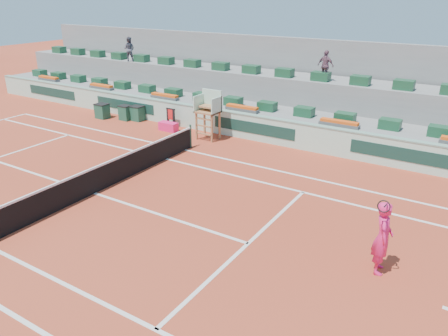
{
  "coord_description": "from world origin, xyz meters",
  "views": [
    {
      "loc": [
        11.62,
        -9.64,
        6.86
      ],
      "look_at": [
        4.0,
        2.5,
        1.0
      ],
      "focal_mm": 35.0,
      "sensor_mm": 36.0,
      "label": 1
    }
  ],
  "objects": [
    {
      "name": "tennis_player",
      "position": [
        9.93,
        0.67,
        1.0
      ],
      "size": [
        0.64,
        0.97,
        2.28
      ],
      "color": "#F21F69",
      "rests_on": "ground"
    },
    {
      "name": "flower_planters",
      "position": [
        -1.5,
        9.0,
        1.33
      ],
      "size": [
        26.8,
        0.36,
        0.28
      ],
      "color": "#505050",
      "rests_on": "seating_tier_lower"
    },
    {
      "name": "seat_row_upper",
      "position": [
        0.0,
        11.7,
        2.82
      ],
      "size": [
        32.9,
        0.6,
        0.44
      ],
      "color": "#174529",
      "rests_on": "seating_tier_upper"
    },
    {
      "name": "drink_cooler_c",
      "position": [
        -7.29,
        7.32,
        0.42
      ],
      "size": [
        0.73,
        0.63,
        0.84
      ],
      "color": "#184834",
      "rests_on": "ground"
    },
    {
      "name": "seat_row_lower",
      "position": [
        0.0,
        9.8,
        1.42
      ],
      "size": [
        32.9,
        0.6,
        0.44
      ],
      "color": "#174529",
      "rests_on": "seating_tier_lower"
    },
    {
      "name": "player_bag",
      "position": [
        -2.53,
        7.42,
        0.23
      ],
      "size": [
        1.02,
        0.45,
        0.45
      ],
      "primitive_type": "cube",
      "color": "#F21F69",
      "rests_on": "ground"
    },
    {
      "name": "drink_cooler_b",
      "position": [
        -5.89,
        7.75,
        0.42
      ],
      "size": [
        0.66,
        0.57,
        0.84
      ],
      "color": "#184834",
      "rests_on": "ground"
    },
    {
      "name": "stadium_back_wall",
      "position": [
        0.0,
        13.9,
        2.2
      ],
      "size": [
        36.0,
        0.4,
        4.4
      ],
      "primitive_type": "cube",
      "color": "gray",
      "rests_on": "ground"
    },
    {
      "name": "court_lines",
      "position": [
        0.0,
        0.0,
        0.01
      ],
      "size": [
        23.89,
        11.09,
        0.01
      ],
      "color": "silver",
      "rests_on": "ground"
    },
    {
      "name": "ground",
      "position": [
        0.0,
        0.0,
        0.0
      ],
      "size": [
        90.0,
        90.0,
        0.0
      ],
      "primitive_type": "plane",
      "color": "#99321D",
      "rests_on": "ground"
    },
    {
      "name": "umpire_chair",
      "position": [
        0.0,
        7.5,
        1.54
      ],
      "size": [
        1.1,
        0.9,
        2.4
      ],
      "color": "#986139",
      "rests_on": "ground"
    },
    {
      "name": "seating_tier_lower",
      "position": [
        0.0,
        10.7,
        0.6
      ],
      "size": [
        36.0,
        4.0,
        1.2
      ],
      "primitive_type": "cube",
      "color": "gray",
      "rests_on": "ground"
    },
    {
      "name": "spectator_left",
      "position": [
        -8.75,
        11.41,
        3.36
      ],
      "size": [
        0.9,
        0.81,
        1.51
      ],
      "primitive_type": "imported",
      "rotation": [
        0.0,
        0.0,
        3.52
      ],
      "color": "#4C4C59",
      "rests_on": "seating_tier_upper"
    },
    {
      "name": "advertising_hoarding",
      "position": [
        0.02,
        8.5,
        0.63
      ],
      "size": [
        36.0,
        0.34,
        1.26
      ],
      "color": "#ACD9BF",
      "rests_on": "ground"
    },
    {
      "name": "tennis_net",
      "position": [
        0.0,
        0.0,
        0.53
      ],
      "size": [
        0.1,
        11.97,
        1.1
      ],
      "color": "black",
      "rests_on": "ground"
    },
    {
      "name": "spectator_mid",
      "position": [
        4.19,
        11.73,
        3.36
      ],
      "size": [
        0.95,
        0.54,
        1.52
      ],
      "primitive_type": "imported",
      "rotation": [
        0.0,
        0.0,
        2.95
      ],
      "color": "#734D5E",
      "rests_on": "seating_tier_upper"
    },
    {
      "name": "seating_tier_upper",
      "position": [
        0.0,
        12.3,
        1.3
      ],
      "size": [
        36.0,
        2.4,
        2.6
      ],
      "primitive_type": "cube",
      "color": "gray",
      "rests_on": "ground"
    },
    {
      "name": "drink_cooler_a",
      "position": [
        -5.24,
        8.03,
        0.42
      ],
      "size": [
        0.72,
        0.62,
        0.84
      ],
      "color": "#184834",
      "rests_on": "ground"
    },
    {
      "name": "towel_rack",
      "position": [
        -2.83,
        8.02,
        0.6
      ],
      "size": [
        0.56,
        0.09,
        1.03
      ],
      "color": "black",
      "rests_on": "ground"
    }
  ]
}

